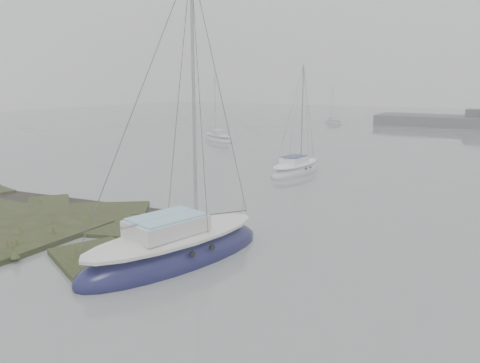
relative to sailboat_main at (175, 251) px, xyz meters
name	(u,v)px	position (x,y,z in m)	size (l,w,h in m)	color
ground	(342,151)	(-2.87, 29.02, -0.34)	(160.00, 160.00, 0.00)	slate
sailboat_main	(175,251)	(0.00, 0.00, 0.00)	(4.55, 8.19, 10.99)	#13143E
sailboat_white	(296,170)	(-2.49, 17.12, -0.09)	(2.52, 5.84, 7.98)	silver
sailboat_far_a	(218,139)	(-16.79, 29.89, -0.11)	(5.39, 4.41, 7.50)	silver
sailboat_far_c	(333,122)	(-12.86, 56.85, -0.15)	(4.23, 3.87, 6.11)	#B9BCC3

